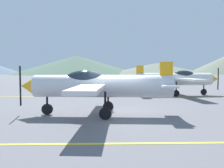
# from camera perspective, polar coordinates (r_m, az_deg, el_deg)

# --- Properties ---
(ground_plane) EXTENTS (400.00, 400.00, 0.00)m
(ground_plane) POSITION_cam_1_polar(r_m,az_deg,el_deg) (12.17, 0.98, -7.25)
(ground_plane) COLOR slate
(apron_line_near) EXTENTS (80.00, 0.16, 0.01)m
(apron_line_near) POSITION_cam_1_polar(r_m,az_deg,el_deg) (7.51, 2.69, -13.86)
(apron_line_near) COLOR yellow
(apron_line_near) RESTS_ON ground_plane
(apron_line_far) EXTENTS (80.00, 0.16, 0.01)m
(apron_line_far) POSITION_cam_1_polar(r_m,az_deg,el_deg) (20.60, -0.10, -2.92)
(apron_line_far) COLOR yellow
(apron_line_far) RESTS_ON ground_plane
(airplane_near) EXTENTS (7.64, 8.79, 2.63)m
(airplane_near) POSITION_cam_1_polar(r_m,az_deg,el_deg) (11.90, -3.61, -0.30)
(airplane_near) COLOR silver
(airplane_near) RESTS_ON ground_plane
(airplane_mid) EXTENTS (7.65, 8.80, 2.63)m
(airplane_mid) POSITION_cam_1_polar(r_m,az_deg,el_deg) (22.20, 15.11, 1.23)
(airplane_mid) COLOR white
(airplane_mid) RESTS_ON ground_plane
(car_sedan) EXTENTS (4.38, 4.24, 1.62)m
(car_sedan) POSITION_cam_1_polar(r_m,az_deg,el_deg) (31.14, 1.73, 0.71)
(car_sedan) COLOR black
(car_sedan) RESTS_ON ground_plane
(hill_centerleft) EXTENTS (70.54, 70.54, 10.34)m
(hill_centerleft) POSITION_cam_1_polar(r_m,az_deg,el_deg) (136.26, -8.35, 4.44)
(hill_centerleft) COLOR #4C6651
(hill_centerleft) RESTS_ON ground_plane
(hill_centerright) EXTENTS (56.54, 56.54, 6.05)m
(hill_centerright) POSITION_cam_1_polar(r_m,az_deg,el_deg) (128.93, 10.41, 3.54)
(hill_centerright) COLOR slate
(hill_centerright) RESTS_ON ground_plane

